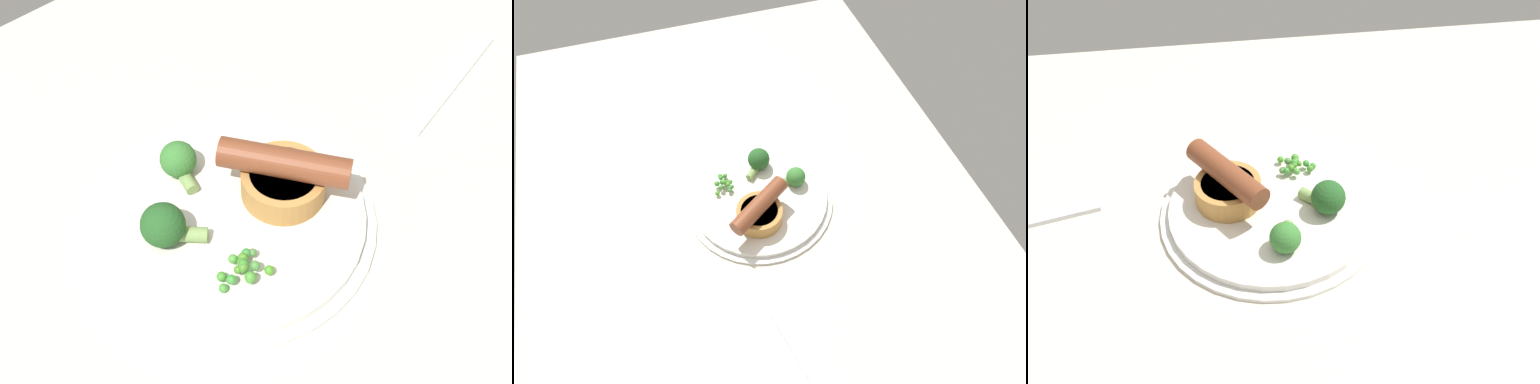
# 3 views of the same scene
# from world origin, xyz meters

# --- Properties ---
(dining_table) EXTENTS (1.10, 0.80, 0.03)m
(dining_table) POSITION_xyz_m (0.00, 0.00, 0.01)
(dining_table) COLOR beige
(dining_table) RESTS_ON ground
(dinner_plate) EXTENTS (0.26, 0.26, 0.01)m
(dinner_plate) POSITION_xyz_m (-0.00, -0.01, 0.04)
(dinner_plate) COLOR silver
(dinner_plate) RESTS_ON dining_table
(sausage_pudding) EXTENTS (0.09, 0.11, 0.06)m
(sausage_pudding) POSITION_xyz_m (-0.05, 0.00, 0.07)
(sausage_pudding) COLOR #BC8442
(sausage_pudding) RESTS_ON dinner_plate
(pea_pile) EXTENTS (0.05, 0.04, 0.02)m
(pea_pile) POSITION_xyz_m (0.04, 0.04, 0.05)
(pea_pile) COLOR #47883C
(pea_pile) RESTS_ON dinner_plate
(broccoli_floret_near) EXTENTS (0.03, 0.05, 0.03)m
(broccoli_floret_near) POSITION_xyz_m (0.01, -0.08, 0.06)
(broccoli_floret_near) COLOR #387A33
(broccoli_floret_near) RESTS_ON dinner_plate
(broccoli_floret_far) EXTENTS (0.05, 0.05, 0.04)m
(broccoli_floret_far) POSITION_xyz_m (0.06, -0.03, 0.06)
(broccoli_floret_far) COLOR #235623
(broccoli_floret_far) RESTS_ON dinner_plate
(fork) EXTENTS (0.18, 0.05, 0.01)m
(fork) POSITION_xyz_m (-0.29, 0.01, 0.03)
(fork) COLOR silver
(fork) RESTS_ON dining_table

